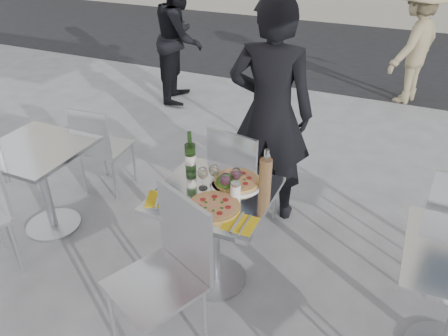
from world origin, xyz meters
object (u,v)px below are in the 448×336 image
at_px(wineglass_red_a, 225,180).
at_px(wineglass_red_b, 236,175).
at_px(wineglass_white_a, 203,174).
at_px(napkin_left, 161,199).
at_px(side_table_left, 40,171).
at_px(napkin_right, 240,223).
at_px(carafe, 265,174).
at_px(chair_near, 169,265).
at_px(sugar_shaker, 235,190).
at_px(pizza_near, 214,207).
at_px(woman_diner, 270,114).
at_px(pedestrian_a, 180,38).
at_px(pedestrian_b, 414,45).
at_px(salad_plate, 228,182).
at_px(main_table, 215,219).
at_px(chair_far, 239,172).
at_px(wineglass_white_b, 214,171).
at_px(wine_bottle, 190,156).
at_px(pizza_far, 237,181).
at_px(side_chair_lfar, 99,144).

bearing_deg(wineglass_red_a, wineglass_red_b, 67.15).
relative_size(wineglass_white_a, napkin_left, 0.67).
bearing_deg(side_table_left, napkin_right, -7.23).
bearing_deg(carafe, chair_near, -113.57).
xyz_separation_m(wineglass_red_a, napkin_right, (0.20, -0.23, -0.11)).
height_order(side_table_left, sugar_shaker, sugar_shaker).
bearing_deg(pizza_near, side_table_left, 174.48).
bearing_deg(wineglass_red_b, woman_diner, 94.64).
distance_m(pedestrian_a, pizza_near, 3.70).
bearing_deg(wineglass_white_a, pedestrian_b, 76.19).
relative_size(pedestrian_b, wineglass_white_a, 9.79).
bearing_deg(woman_diner, salad_plate, 82.93).
bearing_deg(main_table, chair_near, -92.96).
relative_size(chair_far, pedestrian_b, 0.60).
distance_m(carafe, wineglass_red_a, 0.26).
distance_m(pedestrian_b, napkin_left, 4.50).
bearing_deg(wineglass_white_b, pedestrian_b, 76.70).
height_order(side_table_left, wineglass_red_a, wineglass_red_a).
distance_m(side_table_left, wineglass_red_b, 1.64).
height_order(pizza_near, napkin_right, pizza_near).
height_order(pedestrian_a, salad_plate, pedestrian_a).
height_order(woman_diner, napkin_left, woman_diner).
height_order(chair_far, salad_plate, chair_far).
bearing_deg(salad_plate, wineglass_red_b, -1.24).
distance_m(main_table, salad_plate, 0.27).
bearing_deg(wine_bottle, salad_plate, -14.99).
xyz_separation_m(pedestrian_b, sugar_shaker, (-0.78, -4.14, 0.03)).
distance_m(wine_bottle, wineglass_white_b, 0.25).
relative_size(chair_near, salad_plate, 4.53).
bearing_deg(pizza_far, napkin_left, -134.66).
distance_m(wineglass_white_b, wineglass_red_b, 0.15).
bearing_deg(side_table_left, salad_plate, 3.51).
distance_m(pizza_far, wineglass_red_a, 0.18).
xyz_separation_m(pedestrian_b, pizza_near, (-0.86, -4.29, -0.01)).
bearing_deg(wineglass_white_a, wineglass_red_b, 21.34).
relative_size(wineglass_white_b, wineglass_red_b, 1.00).
distance_m(side_chair_lfar, woman_diner, 1.55).
height_order(side_chair_lfar, wineglass_red_a, wineglass_red_a).
bearing_deg(sugar_shaker, side_chair_lfar, 159.02).
relative_size(chair_near, pizza_near, 3.10).
relative_size(pizza_near, wineglass_white_a, 2.04).
xyz_separation_m(pizza_near, wineglass_white_b, (-0.10, 0.23, 0.10)).
bearing_deg(wineglass_white_b, wineglass_white_a, -131.86).
bearing_deg(pizza_far, side_chair_lfar, 163.54).
xyz_separation_m(pizza_near, sugar_shaker, (0.07, 0.16, 0.04)).
height_order(side_table_left, wineglass_white_a, wineglass_white_a).
bearing_deg(pizza_far, wineglass_red_b, -70.51).
bearing_deg(wineglass_white_a, pizza_near, -47.22).
bearing_deg(wineglass_red_b, napkin_left, -142.32).
height_order(pizza_near, wineglass_white_a, wineglass_white_a).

